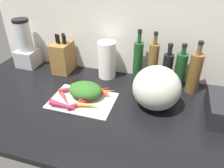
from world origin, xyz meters
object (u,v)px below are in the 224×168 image
Objects in this scene: carrot_4 at (91,97)px; carrot_8 at (83,102)px; carrot_5 at (101,91)px; carrot_10 at (84,87)px; bottle_0 at (138,61)px; carrot_0 at (105,94)px; carrot_11 at (85,87)px; bottle_1 at (153,65)px; carrot_9 at (96,90)px; carrot_1 at (64,106)px; carrot_7 at (65,99)px; carrot_3 at (101,90)px; bottle_3 at (180,70)px; knife_block at (63,57)px; carrot_2 at (89,105)px; cutting_board at (83,100)px; blender_appliance at (26,47)px; winter_squash at (157,88)px; carrot_6 at (74,88)px; bottle_4 at (194,73)px; paper_towel_roll at (107,60)px; bottle_2 at (167,70)px.

carrot_8 is at bearing -114.43° from carrot_4.
carrot_5 is at bearing 67.60° from carrot_8.
bottle_0 is at bearing 39.14° from carrot_10.
carrot_8 is at bearing -129.05° from carrot_0.
carrot_11 is 39.80cm from bottle_1.
carrot_9 is at bearing -9.01° from carrot_10.
carrot_11 is (-6.94, 7.80, -0.12)cm from carrot_4.
carrot_1 reaches higher than carrot_7.
carrot_3 is 0.44× the size of bottle_3.
knife_block is at bearing 146.58° from carrot_9.
carrot_2 is 1.15× the size of carrot_4.
carrot_0 reaches higher than cutting_board.
knife_block is at bearing -176.74° from bottle_0.
carrot_10 is 0.69× the size of carrot_11.
carrot_8 is at bearing -30.42° from blender_appliance.
carrot_1 is 19.02cm from carrot_11.
bottle_3 is at bearing 36.93° from carrot_8.
carrot_7 is 0.52× the size of winter_squash.
winter_squash reaches higher than carrot_3.
carrot_10 reaches higher than carrot_0.
carrot_6 is at bearing -142.96° from bottle_0.
winter_squash is at bearing -2.79° from carrot_9.
bottle_3 is at bearing 1.38° from blender_appliance.
carrot_4 is at bearing 18.72° from cutting_board.
bottle_0 reaches higher than winter_squash.
carrot_11 reaches higher than carrot_9.
carrot_4 reaches higher than carrot_7.
bottle_4 is (49.79, 24.73, 9.23)cm from carrot_4.
paper_towel_roll reaches higher than carrot_5.
carrot_9 is 0.54× the size of bottle_1.
carrot_4 is 44.66cm from bottle_2.
blender_appliance is 105.66cm from bottle_4.
carrot_5 is at bearing -144.99° from bottle_1.
bottle_2 is (3.20, 20.78, -0.18)cm from winter_squash.
cutting_board is 1.92× the size of carrot_6.
carrot_10 is at bearing -39.56° from knife_block.
carrot_1 is 58.85cm from bottle_2.
winter_squash is (39.43, -2.72, 8.26)cm from carrot_10.
carrot_11 is at bearing -163.38° from bottle_4.
bottle_1 is (9.06, -3.86, 0.64)cm from bottle_0.
carrot_2 is 67.12cm from blender_appliance.
carrot_11 is 54.30cm from bottle_3.
carrot_1 is at bearing -136.03° from bottle_1.
bottle_2 is at bearing 35.23° from carrot_0.
cutting_board is 2.27× the size of carrot_11.
carrot_2 is at bearing -46.49° from knife_block.
blender_appliance is 1.21× the size of bottle_2.
bottle_4 is (46.90, 17.17, 9.90)cm from carrot_5.
carrot_10 is 0.39× the size of bottle_2.
carrot_4 is 0.43× the size of blender_appliance.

